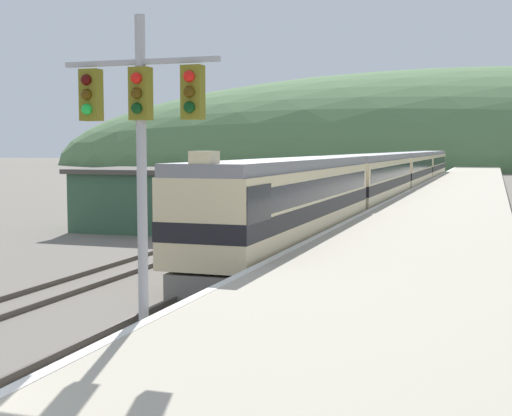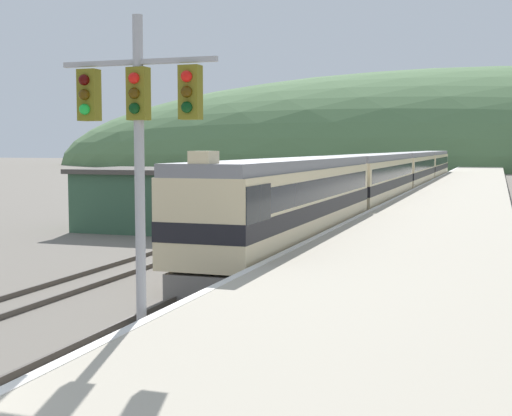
{
  "view_description": "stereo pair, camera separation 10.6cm",
  "coord_description": "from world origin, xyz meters",
  "px_view_note": "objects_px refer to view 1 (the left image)",
  "views": [
    {
      "loc": [
        7.8,
        -6.17,
        4.39
      ],
      "look_at": [
        0.1,
        16.81,
        2.32
      ],
      "focal_mm": 50.0,
      "sensor_mm": 36.0,
      "label": 1
    },
    {
      "loc": [
        7.9,
        -6.14,
        4.39
      ],
      "look_at": [
        0.1,
        16.81,
        2.32
      ],
      "focal_mm": 50.0,
      "sensor_mm": 36.0,
      "label": 2
    }
  ],
  "objects_px": {
    "express_train_lead_car": "(289,203)",
    "siding_train": "(339,177)",
    "carriage_fourth": "(428,166)",
    "carriage_second": "(373,181)",
    "carriage_third": "(408,171)",
    "signal_mast_main": "(141,130)"
  },
  "relations": [
    {
      "from": "carriage_fourth",
      "to": "signal_mast_main",
      "type": "height_order",
      "value": "signal_mast_main"
    },
    {
      "from": "carriage_third",
      "to": "siding_train",
      "type": "xyz_separation_m",
      "value": [
        -4.72,
        -9.62,
        -0.23
      ]
    },
    {
      "from": "express_train_lead_car",
      "to": "carriage_fourth",
      "type": "distance_m",
      "value": 62.52
    },
    {
      "from": "express_train_lead_car",
      "to": "carriage_second",
      "type": "relative_size",
      "value": 0.95
    },
    {
      "from": "express_train_lead_car",
      "to": "carriage_second",
      "type": "distance_m",
      "value": 20.67
    },
    {
      "from": "carriage_second",
      "to": "carriage_fourth",
      "type": "distance_m",
      "value": 41.85
    },
    {
      "from": "carriage_third",
      "to": "signal_mast_main",
      "type": "relative_size",
      "value": 2.89
    },
    {
      "from": "express_train_lead_car",
      "to": "siding_train",
      "type": "height_order",
      "value": "express_train_lead_car"
    },
    {
      "from": "carriage_third",
      "to": "carriage_fourth",
      "type": "distance_m",
      "value": 20.93
    },
    {
      "from": "carriage_second",
      "to": "carriage_third",
      "type": "distance_m",
      "value": 20.93
    },
    {
      "from": "express_train_lead_car",
      "to": "carriage_third",
      "type": "distance_m",
      "value": 41.59
    },
    {
      "from": "carriage_third",
      "to": "express_train_lead_car",
      "type": "bearing_deg",
      "value": -90.0
    },
    {
      "from": "express_train_lead_car",
      "to": "siding_train",
      "type": "relative_size",
      "value": 0.47
    },
    {
      "from": "carriage_second",
      "to": "signal_mast_main",
      "type": "relative_size",
      "value": 2.89
    },
    {
      "from": "carriage_fourth",
      "to": "carriage_third",
      "type": "bearing_deg",
      "value": -90.0
    },
    {
      "from": "carriage_third",
      "to": "signal_mast_main",
      "type": "xyz_separation_m",
      "value": [
        1.25,
        -56.62,
        2.59
      ]
    },
    {
      "from": "carriage_fourth",
      "to": "siding_train",
      "type": "relative_size",
      "value": 0.49
    },
    {
      "from": "carriage_second",
      "to": "carriage_fourth",
      "type": "bearing_deg",
      "value": 90.0
    },
    {
      "from": "carriage_third",
      "to": "siding_train",
      "type": "relative_size",
      "value": 0.49
    },
    {
      "from": "express_train_lead_car",
      "to": "signal_mast_main",
      "type": "relative_size",
      "value": 2.75
    },
    {
      "from": "express_train_lead_car",
      "to": "carriage_second",
      "type": "bearing_deg",
      "value": 90.0
    },
    {
      "from": "siding_train",
      "to": "carriage_second",
      "type": "bearing_deg",
      "value": -67.35
    }
  ]
}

